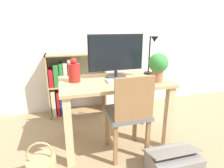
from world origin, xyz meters
name	(u,v)px	position (x,y,z in m)	size (l,w,h in m)	color
ground_plane	(114,140)	(0.00, 0.00, 0.00)	(10.00, 10.00, 0.00)	#997F5B
wall_back	(95,23)	(0.00, 1.03, 1.30)	(8.00, 0.05, 2.60)	silver
desk	(114,94)	(0.00, 0.00, 0.57)	(1.13, 0.64, 0.73)	tan
monitor	(116,55)	(0.05, 0.11, 0.98)	(0.60, 0.23, 0.46)	#232326
keyboard	(121,80)	(0.06, -0.04, 0.74)	(0.31, 0.14, 0.02)	#B2B2B7
vase	(74,72)	(-0.40, 0.06, 0.83)	(0.12, 0.12, 0.24)	#B2231E
desk_lamp	(152,52)	(0.45, 0.09, 1.00)	(0.10, 0.19, 0.43)	black
potted_plant	(158,65)	(0.40, -0.16, 0.90)	(0.19, 0.19, 0.29)	#9E6647
chair	(129,112)	(0.06, -0.27, 0.48)	(0.40, 0.40, 0.87)	slate
bookshelf	(67,84)	(-0.46, 0.85, 0.47)	(0.82, 0.28, 0.90)	tan
storage_box	(173,163)	(0.36, -0.62, 0.11)	(0.44, 0.33, 0.27)	gray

